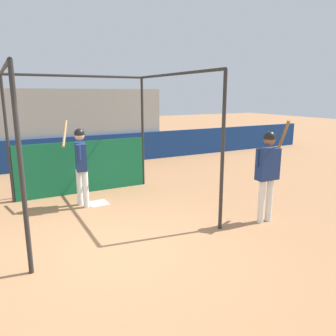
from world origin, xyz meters
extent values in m
plane|color=#A8754C|center=(0.00, 0.00, 0.00)|extent=(60.00, 60.00, 0.00)
cube|color=navy|center=(0.00, 6.84, 0.55)|extent=(24.00, 0.12, 1.09)
cube|color=#9E9E99|center=(0.00, 8.50, 1.37)|extent=(8.70, 3.20, 2.74)
cube|color=#1E6B3D|center=(-1.38, 7.30, 1.14)|extent=(0.45, 0.40, 0.10)
cube|color=#1E6B3D|center=(-1.38, 7.48, 1.37)|extent=(0.45, 0.06, 0.40)
cube|color=#1E6B3D|center=(-0.83, 7.30, 1.14)|extent=(0.45, 0.40, 0.10)
cube|color=#1E6B3D|center=(-0.83, 7.48, 1.37)|extent=(0.45, 0.06, 0.40)
cube|color=#1E6B3D|center=(-0.27, 7.30, 1.14)|extent=(0.45, 0.40, 0.10)
cube|color=#1E6B3D|center=(-0.27, 7.48, 1.37)|extent=(0.45, 0.06, 0.40)
cube|color=#1E6B3D|center=(0.28, 7.30, 1.14)|extent=(0.45, 0.40, 0.10)
cube|color=#1E6B3D|center=(0.28, 7.48, 1.37)|extent=(0.45, 0.06, 0.40)
cube|color=#1E6B3D|center=(0.83, 7.30, 1.14)|extent=(0.45, 0.40, 0.10)
cube|color=#1E6B3D|center=(0.83, 7.48, 1.37)|extent=(0.45, 0.06, 0.40)
cube|color=#1E6B3D|center=(1.38, 7.30, 1.14)|extent=(0.45, 0.40, 0.10)
cube|color=#1E6B3D|center=(1.38, 7.48, 1.37)|extent=(0.45, 0.06, 0.40)
cube|color=#1E6B3D|center=(1.92, 7.30, 1.14)|extent=(0.45, 0.40, 0.10)
cube|color=#1E6B3D|center=(1.92, 7.48, 1.37)|extent=(0.45, 0.06, 0.40)
cube|color=#1E6B3D|center=(2.48, 7.30, 1.14)|extent=(0.45, 0.40, 0.10)
cube|color=#1E6B3D|center=(2.48, 7.48, 1.37)|extent=(0.45, 0.06, 0.40)
cube|color=#1E6B3D|center=(3.03, 7.30, 1.14)|extent=(0.45, 0.40, 0.10)
cube|color=#1E6B3D|center=(3.03, 7.48, 1.37)|extent=(0.45, 0.06, 0.40)
cube|color=#1E6B3D|center=(3.58, 7.30, 1.14)|extent=(0.45, 0.40, 0.10)
cube|color=#1E6B3D|center=(3.58, 7.48, 1.37)|extent=(0.45, 0.06, 0.40)
cube|color=#1E6B3D|center=(-0.83, 8.10, 1.54)|extent=(0.45, 0.40, 0.10)
cube|color=#1E6B3D|center=(-0.83, 8.28, 1.77)|extent=(0.45, 0.06, 0.40)
cube|color=#1E6B3D|center=(-0.27, 8.10, 1.54)|extent=(0.45, 0.40, 0.10)
cube|color=#1E6B3D|center=(-0.27, 8.28, 1.77)|extent=(0.45, 0.06, 0.40)
cube|color=#1E6B3D|center=(0.28, 8.10, 1.54)|extent=(0.45, 0.40, 0.10)
cube|color=#1E6B3D|center=(0.28, 8.28, 1.77)|extent=(0.45, 0.06, 0.40)
cube|color=#1E6B3D|center=(0.83, 8.10, 1.54)|extent=(0.45, 0.40, 0.10)
cube|color=#1E6B3D|center=(0.83, 8.28, 1.77)|extent=(0.45, 0.06, 0.40)
cube|color=#1E6B3D|center=(1.38, 8.10, 1.54)|extent=(0.45, 0.40, 0.10)
cube|color=#1E6B3D|center=(1.38, 8.28, 1.77)|extent=(0.45, 0.06, 0.40)
cube|color=#1E6B3D|center=(1.92, 8.10, 1.54)|extent=(0.45, 0.40, 0.10)
cube|color=#1E6B3D|center=(1.92, 8.28, 1.77)|extent=(0.45, 0.06, 0.40)
cube|color=#1E6B3D|center=(2.48, 8.10, 1.54)|extent=(0.45, 0.40, 0.10)
cube|color=#1E6B3D|center=(2.48, 8.28, 1.77)|extent=(0.45, 0.06, 0.40)
cube|color=#1E6B3D|center=(3.03, 8.10, 1.54)|extent=(0.45, 0.40, 0.10)
cube|color=#1E6B3D|center=(3.03, 8.28, 1.77)|extent=(0.45, 0.06, 0.40)
cube|color=#1E6B3D|center=(3.58, 8.10, 1.54)|extent=(0.45, 0.40, 0.10)
cube|color=#1E6B3D|center=(3.58, 8.28, 1.77)|extent=(0.45, 0.06, 0.40)
cube|color=#1E6B3D|center=(-0.83, 8.90, 1.94)|extent=(0.45, 0.40, 0.10)
cube|color=#1E6B3D|center=(-0.83, 9.08, 2.17)|extent=(0.45, 0.06, 0.40)
cube|color=#1E6B3D|center=(-0.27, 8.90, 1.94)|extent=(0.45, 0.40, 0.10)
cube|color=#1E6B3D|center=(-0.27, 9.08, 2.17)|extent=(0.45, 0.06, 0.40)
cube|color=#1E6B3D|center=(0.28, 8.90, 1.94)|extent=(0.45, 0.40, 0.10)
cube|color=#1E6B3D|center=(0.28, 9.08, 2.17)|extent=(0.45, 0.06, 0.40)
cube|color=#1E6B3D|center=(0.83, 8.90, 1.94)|extent=(0.45, 0.40, 0.10)
cube|color=#1E6B3D|center=(0.83, 9.08, 2.17)|extent=(0.45, 0.06, 0.40)
cube|color=#1E6B3D|center=(1.38, 8.90, 1.94)|extent=(0.45, 0.40, 0.10)
cube|color=#1E6B3D|center=(1.38, 9.08, 2.17)|extent=(0.45, 0.06, 0.40)
cube|color=#1E6B3D|center=(1.92, 8.90, 1.94)|extent=(0.45, 0.40, 0.10)
cube|color=#1E6B3D|center=(1.92, 9.08, 2.17)|extent=(0.45, 0.06, 0.40)
cube|color=#1E6B3D|center=(2.48, 8.90, 1.94)|extent=(0.45, 0.40, 0.10)
cube|color=#1E6B3D|center=(2.48, 9.08, 2.17)|extent=(0.45, 0.06, 0.40)
cube|color=#1E6B3D|center=(3.03, 8.90, 1.94)|extent=(0.45, 0.40, 0.10)
cube|color=#1E6B3D|center=(3.03, 9.08, 2.17)|extent=(0.45, 0.06, 0.40)
cube|color=#1E6B3D|center=(3.58, 8.90, 1.94)|extent=(0.45, 0.40, 0.10)
cube|color=#1E6B3D|center=(3.58, 9.08, 2.17)|extent=(0.45, 0.06, 0.40)
cube|color=#1E6B3D|center=(-0.83, 9.70, 2.34)|extent=(0.45, 0.40, 0.10)
cube|color=#1E6B3D|center=(-0.83, 9.88, 2.57)|extent=(0.45, 0.06, 0.40)
cube|color=#1E6B3D|center=(-0.27, 9.70, 2.34)|extent=(0.45, 0.40, 0.10)
cube|color=#1E6B3D|center=(-0.27, 9.88, 2.57)|extent=(0.45, 0.06, 0.40)
cube|color=#1E6B3D|center=(0.28, 9.70, 2.34)|extent=(0.45, 0.40, 0.10)
cube|color=#1E6B3D|center=(0.28, 9.88, 2.57)|extent=(0.45, 0.06, 0.40)
cube|color=#1E6B3D|center=(0.83, 9.70, 2.34)|extent=(0.45, 0.40, 0.10)
cube|color=#1E6B3D|center=(0.83, 9.88, 2.57)|extent=(0.45, 0.06, 0.40)
cube|color=#1E6B3D|center=(1.38, 9.70, 2.34)|extent=(0.45, 0.40, 0.10)
cube|color=#1E6B3D|center=(1.38, 9.88, 2.57)|extent=(0.45, 0.06, 0.40)
cube|color=#1E6B3D|center=(1.92, 9.70, 2.34)|extent=(0.45, 0.40, 0.10)
cube|color=#1E6B3D|center=(1.92, 9.88, 2.57)|extent=(0.45, 0.06, 0.40)
cube|color=#1E6B3D|center=(2.48, 9.70, 2.34)|extent=(0.45, 0.40, 0.10)
cube|color=#1E6B3D|center=(2.48, 9.88, 2.57)|extent=(0.45, 0.06, 0.40)
cube|color=#1E6B3D|center=(3.03, 9.70, 2.34)|extent=(0.45, 0.40, 0.10)
cube|color=#1E6B3D|center=(3.03, 9.88, 2.57)|extent=(0.45, 0.06, 0.40)
cube|color=#1E6B3D|center=(3.58, 9.70, 2.34)|extent=(0.45, 0.40, 0.10)
cube|color=#1E6B3D|center=(3.58, 9.88, 2.57)|extent=(0.45, 0.06, 0.40)
cylinder|color=#282828|center=(-1.32, -0.12, 1.50)|extent=(0.07, 0.07, 3.00)
cylinder|color=#282828|center=(2.12, -0.12, 1.50)|extent=(0.07, 0.07, 3.00)
cylinder|color=#282828|center=(-1.32, 3.53, 1.50)|extent=(0.07, 0.07, 3.00)
cylinder|color=#282828|center=(2.12, 3.53, 1.50)|extent=(0.07, 0.07, 3.00)
cylinder|color=#282828|center=(-1.32, 1.71, 3.00)|extent=(0.06, 3.65, 0.06)
cylinder|color=#282828|center=(2.12, 1.71, 3.00)|extent=(0.06, 3.65, 0.06)
cylinder|color=#282828|center=(0.40, 3.53, 3.00)|extent=(3.44, 0.06, 0.06)
cube|color=#14663D|center=(0.40, 3.51, 0.69)|extent=(3.37, 0.03, 1.38)
cube|color=white|center=(0.44, 2.45, 0.01)|extent=(0.44, 0.44, 0.02)
cylinder|color=white|center=(0.14, 2.33, 0.44)|extent=(0.15, 0.15, 0.87)
cylinder|color=white|center=(0.05, 2.57, 0.44)|extent=(0.15, 0.15, 0.87)
cube|color=navy|center=(0.09, 2.45, 1.18)|extent=(0.29, 0.52, 0.62)
sphere|color=tan|center=(0.09, 2.45, 1.66)|extent=(0.22, 0.22, 0.22)
sphere|color=black|center=(0.09, 2.45, 1.70)|extent=(0.23, 0.23, 0.23)
cylinder|color=navy|center=(0.01, 2.20, 1.32)|extent=(0.08, 0.08, 0.34)
cylinder|color=navy|center=(0.09, 2.71, 1.32)|extent=(0.08, 0.08, 0.34)
cylinder|color=#AD7F4C|center=(-0.16, 2.78, 1.69)|extent=(0.30, 0.73, 0.55)
sphere|color=#AD7F4C|center=(0.18, 2.66, 1.44)|extent=(0.08, 0.08, 0.08)
cylinder|color=white|center=(3.03, -0.26, 0.45)|extent=(0.13, 0.13, 0.89)
cylinder|color=white|center=(3.24, -0.27, 0.45)|extent=(0.13, 0.13, 0.89)
cube|color=navy|center=(3.14, -0.27, 1.21)|extent=(0.47, 0.23, 0.63)
sphere|color=brown|center=(3.14, -0.27, 1.70)|extent=(0.22, 0.22, 0.22)
sphere|color=black|center=(3.14, -0.27, 1.75)|extent=(0.23, 0.23, 0.23)
cylinder|color=navy|center=(2.89, -0.22, 1.35)|extent=(0.07, 0.07, 0.35)
cylinder|color=navy|center=(3.38, -0.23, 1.35)|extent=(0.07, 0.07, 0.35)
cylinder|color=brown|center=(3.49, -0.28, 1.74)|extent=(0.29, 0.49, 0.71)
sphere|color=brown|center=(3.28, -0.17, 1.40)|extent=(0.08, 0.08, 0.08)
camera|label=1|loc=(-1.62, -4.91, 2.58)|focal=35.00mm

